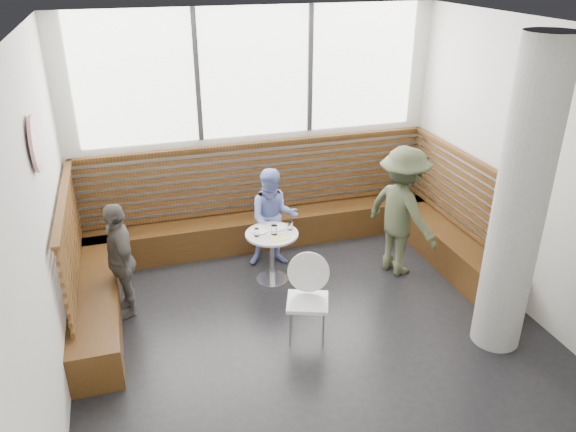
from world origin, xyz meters
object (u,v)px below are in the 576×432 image
object	(u,v)px
cafe_table	(272,247)
cafe_chair	(305,291)
child_back	(273,218)
child_left	(120,260)
adult_man	(402,212)
concrete_column	(520,204)

from	to	relation	value
cafe_table	cafe_chair	distance (m)	1.17
cafe_table	child_back	xyz separation A→B (m)	(0.13, 0.42, 0.18)
child_left	cafe_table	bearing A→B (deg)	84.22
cafe_chair	adult_man	world-z (taller)	adult_man
cafe_table	child_left	size ratio (longest dim) A/B	0.49
cafe_table	cafe_chair	world-z (taller)	cafe_chair
cafe_table	cafe_chair	size ratio (longest dim) A/B	0.71
cafe_chair	child_left	world-z (taller)	child_left
cafe_table	adult_man	xyz separation A→B (m)	(1.63, -0.22, 0.36)
child_back	cafe_table	bearing A→B (deg)	-97.20
concrete_column	child_back	distance (m)	3.07
cafe_table	adult_man	world-z (taller)	adult_man
concrete_column	child_left	size ratio (longest dim) A/B	2.33
child_back	child_left	bearing A→B (deg)	-152.69
child_left	child_back	bearing A→B (deg)	95.72
adult_man	child_back	xyz separation A→B (m)	(-1.50, 0.64, -0.18)
concrete_column	adult_man	bearing A→B (deg)	102.15
concrete_column	cafe_chair	distance (m)	2.30
concrete_column	child_back	bearing A→B (deg)	129.20
concrete_column	cafe_chair	bearing A→B (deg)	160.69
child_left	cafe_chair	bearing A→B (deg)	50.39
adult_man	concrete_column	bearing A→B (deg)	173.27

